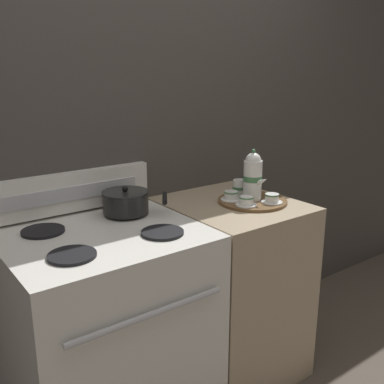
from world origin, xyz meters
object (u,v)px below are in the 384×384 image
at_px(teacup_left, 272,198).
at_px(teacup_right, 246,201).
at_px(teacup_front, 231,196).
at_px(saucepan, 126,202).
at_px(teapot, 253,176).
at_px(serving_tray, 252,201).
at_px(creamer_jug, 239,188).
at_px(stove, 108,333).

xyz_separation_m(teacup_left, teacup_right, (-0.13, 0.04, 0.00)).
height_order(teacup_right, teacup_front, same).
distance_m(saucepan, teapot, 0.63).
xyz_separation_m(serving_tray, creamer_jug, (-0.01, 0.09, 0.05)).
bearing_deg(teacup_left, stove, 170.05).
height_order(serving_tray, teacup_front, teacup_front).
bearing_deg(creamer_jug, teacup_front, -157.37).
relative_size(serving_tray, teapot, 1.35).
height_order(saucepan, teapot, teapot).
distance_m(teapot, creamer_jug, 0.12).
distance_m(saucepan, teacup_left, 0.70).
bearing_deg(creamer_jug, stove, -176.81).
relative_size(teacup_right, teacup_front, 1.00).
distance_m(teapot, teacup_front, 0.14).
bearing_deg(saucepan, stove, -142.09).
distance_m(teacup_right, teacup_front, 0.11).
distance_m(teapot, teacup_left, 0.14).
relative_size(teacup_front, creamer_jug, 1.24).
height_order(serving_tray, teapot, teapot).
bearing_deg(saucepan, serving_tray, -18.70).
bearing_deg(serving_tray, creamer_jug, 93.16).
distance_m(teapot, teacup_right, 0.15).
bearing_deg(teacup_right, serving_tray, 29.87).
bearing_deg(teacup_left, teacup_right, 162.80).
height_order(serving_tray, teacup_left, teacup_left).
xyz_separation_m(teapot, teacup_front, (-0.09, 0.06, -0.10)).
xyz_separation_m(teapot, teacup_right, (-0.09, -0.06, -0.10)).
bearing_deg(creamer_jug, teapot, -86.81).
bearing_deg(teacup_right, saucepan, 153.10).
distance_m(saucepan, teacup_right, 0.56).
xyz_separation_m(serving_tray, teacup_left, (0.04, -0.09, 0.03)).
relative_size(teacup_left, creamer_jug, 1.24).
distance_m(teacup_right, creamer_jug, 0.17).
height_order(teacup_left, teacup_front, same).
bearing_deg(serving_tray, teacup_front, 146.67).
bearing_deg(teacup_front, creamer_jug, 22.63).
distance_m(saucepan, creamer_jug, 0.60).
distance_m(stove, saucepan, 0.57).
relative_size(stove, teapot, 3.69).
height_order(saucepan, teacup_left, saucepan).
distance_m(saucepan, serving_tray, 0.63).
bearing_deg(serving_tray, teapot, 92.17).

